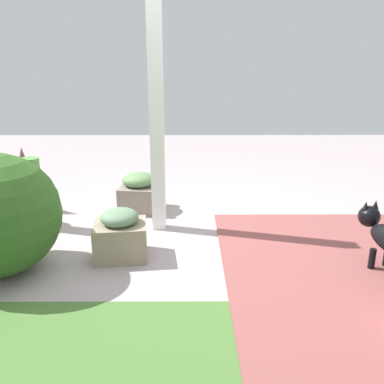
{
  "coord_description": "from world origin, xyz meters",
  "views": [
    {
      "loc": [
        0.06,
        3.23,
        1.45
      ],
      "look_at": [
        0.05,
        -0.07,
        0.42
      ],
      "focal_mm": 36.54,
      "sensor_mm": 36.0,
      "label": 1
    }
  ],
  "objects": [
    {
      "name": "terracotta_pot_tall",
      "position": [
        1.55,
        -0.31,
        0.24
      ],
      "size": [
        0.31,
        0.31,
        0.68
      ],
      "color": "#A45C36",
      "rests_on": "ground"
    },
    {
      "name": "porch_pillar",
      "position": [
        0.36,
        -0.28,
        1.01
      ],
      "size": [
        0.13,
        0.13,
        2.02
      ],
      "primitive_type": "cube",
      "color": "white",
      "rests_on": "ground"
    },
    {
      "name": "brick_path",
      "position": [
        -1.09,
        0.62,
        0.01
      ],
      "size": [
        1.8,
        2.4,
        0.02
      ],
      "primitive_type": "cube",
      "color": "brown",
      "rests_on": "ground"
    },
    {
      "name": "terracotta_pot_spiky",
      "position": [
        1.83,
        -0.8,
        0.33
      ],
      "size": [
        0.28,
        0.28,
        0.69
      ],
      "color": "#AC5A3A",
      "rests_on": "ground"
    },
    {
      "name": "ground_plane",
      "position": [
        0.0,
        0.0,
        0.0
      ],
      "size": [
        12.0,
        12.0,
        0.0
      ],
      "primitive_type": "plane",
      "color": "#A59697"
    },
    {
      "name": "stone_planter_mid",
      "position": [
        0.62,
        0.34,
        0.19
      ],
      "size": [
        0.45,
        0.4,
        0.41
      ],
      "color": "gray",
      "rests_on": "ground"
    },
    {
      "name": "stone_planter_nearest",
      "position": [
        0.61,
        -0.79,
        0.2
      ],
      "size": [
        0.42,
        0.47,
        0.42
      ],
      "color": "gray",
      "rests_on": "ground"
    }
  ]
}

